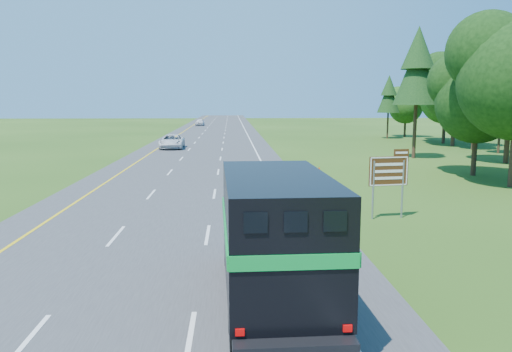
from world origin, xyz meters
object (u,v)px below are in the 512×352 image
at_px(white_suv, 172,141).
at_px(far_car, 200,122).
at_px(horse_truck, 273,234).
at_px(exit_sign, 389,174).

relative_size(white_suv, far_car, 1.29).
bearing_deg(white_suv, horse_truck, -81.42).
bearing_deg(horse_truck, far_car, 92.85).
distance_m(far_car, exit_sign, 88.84).
height_order(white_suv, exit_sign, exit_sign).
distance_m(white_suv, exit_sign, 37.53).
distance_m(horse_truck, exit_sign, 11.42).
bearing_deg(exit_sign, far_car, 91.01).
bearing_deg(horse_truck, exit_sign, 55.67).
xyz_separation_m(white_suv, exit_sign, (13.92, -34.83, 1.26)).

